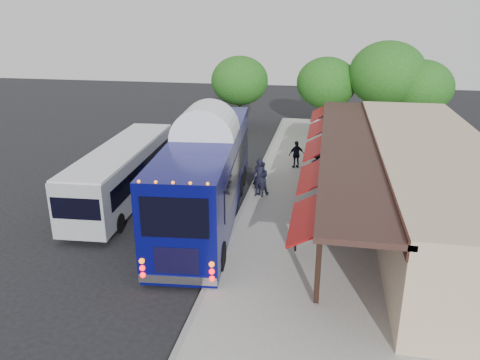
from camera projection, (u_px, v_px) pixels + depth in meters
The scene contains 15 objects.
ground at pixel (227, 242), 19.43m from camera, with size 90.00×90.00×0.00m, color black.
sidewalk at pixel (347, 211), 22.24m from camera, with size 10.00×40.00×0.15m, color #9E9B93.
curb at pixel (245, 204), 23.10m from camera, with size 0.20×40.00×0.16m, color gray.
station_shelter at pixel (427, 180), 21.06m from camera, with size 8.15×20.00×3.60m.
coach_bus at pixel (207, 170), 21.25m from camera, with size 3.92×13.22×4.17m.
city_bus at pixel (123, 171), 23.24m from camera, with size 2.87×10.50×2.79m.
ped_a at pixel (260, 178), 23.54m from camera, with size 0.72×0.47×1.97m, color black.
ped_b at pixel (261, 178), 23.84m from camera, with size 0.84×0.66×1.74m, color black.
ped_c at pixel (296, 154), 27.98m from camera, with size 0.97×0.40×1.65m, color black.
ped_d at pixel (317, 165), 26.15m from camera, with size 1.03×0.59×1.59m, color black.
sign_board at pixel (296, 232), 18.08m from camera, with size 0.21×0.53×1.19m.
tree_left at pixel (327, 83), 35.74m from camera, with size 4.59×4.59×5.88m.
tree_mid at pixel (387, 74), 34.02m from camera, with size 5.58×5.58×7.15m.
tree_right at pixel (421, 87), 33.62m from camera, with size 4.60×4.60×5.89m.
tree_far at pixel (240, 81), 37.20m from camera, with size 4.55×4.55×5.82m.
Camera 1 is at (3.73, -17.03, 8.96)m, focal length 35.00 mm.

